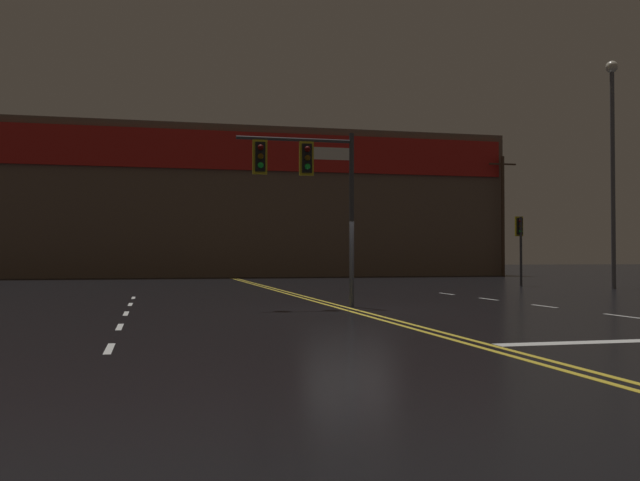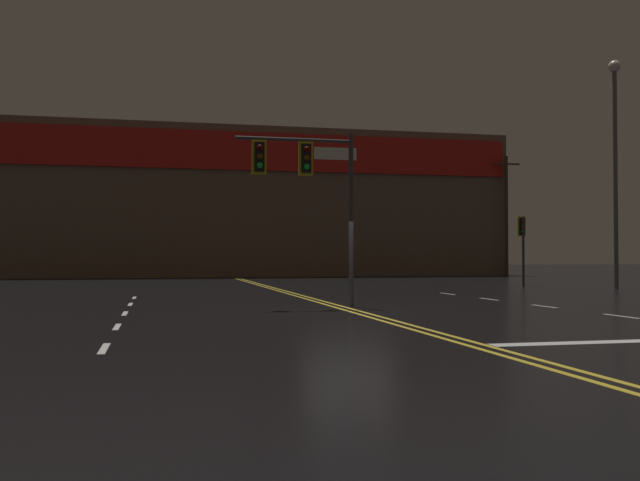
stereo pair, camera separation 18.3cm
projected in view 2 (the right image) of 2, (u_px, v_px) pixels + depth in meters
The scene contains 7 objects.
ground_plane at pixel (349, 310), 19.74m from camera, with size 200.00×200.00×0.00m, color black.
road_markings at pixel (417, 314), 18.25m from camera, with size 17.80×60.00×0.01m.
traffic_signal_median at pixel (304, 174), 20.60m from camera, with size 3.47×0.36×5.11m.
traffic_signal_corner_northeast at pixel (522, 235), 35.52m from camera, with size 0.42×0.36×3.48m.
streetlight_near_left at pixel (615, 145), 32.73m from camera, with size 0.56×0.56×10.53m.
building_backdrop at pixel (227, 205), 55.28m from camera, with size 42.21×10.23×10.89m.
utility_pole_row at pixel (169, 193), 48.85m from camera, with size 45.99×0.26×12.71m.
Camera 2 is at (-5.15, -19.11, 1.47)m, focal length 40.00 mm.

